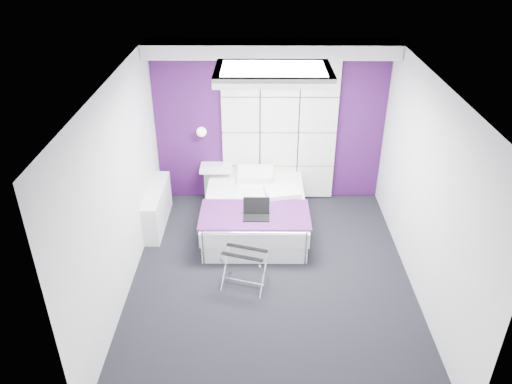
% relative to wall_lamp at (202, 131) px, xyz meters
% --- Properties ---
extents(floor, '(4.40, 4.40, 0.00)m').
position_rel_wall_lamp_xyz_m(floor, '(1.05, -2.06, -1.22)').
color(floor, black).
rests_on(floor, ground).
extents(ceiling, '(4.40, 4.40, 0.00)m').
position_rel_wall_lamp_xyz_m(ceiling, '(1.05, -2.06, 1.38)').
color(ceiling, white).
rests_on(ceiling, wall_back).
extents(wall_back, '(3.60, 0.00, 3.60)m').
position_rel_wall_lamp_xyz_m(wall_back, '(1.05, 0.14, 0.08)').
color(wall_back, silver).
rests_on(wall_back, floor).
extents(wall_left, '(0.00, 4.40, 4.40)m').
position_rel_wall_lamp_xyz_m(wall_left, '(-0.75, -2.06, 0.08)').
color(wall_left, silver).
rests_on(wall_left, floor).
extents(wall_right, '(0.00, 4.40, 4.40)m').
position_rel_wall_lamp_xyz_m(wall_right, '(2.85, -2.06, 0.08)').
color(wall_right, silver).
rests_on(wall_right, floor).
extents(accent_wall, '(3.58, 0.02, 2.58)m').
position_rel_wall_lamp_xyz_m(accent_wall, '(1.05, 0.13, 0.08)').
color(accent_wall, '#3D114A').
rests_on(accent_wall, wall_back).
extents(soffit, '(3.58, 0.50, 0.20)m').
position_rel_wall_lamp_xyz_m(soffit, '(1.05, -0.11, 1.28)').
color(soffit, white).
rests_on(soffit, wall_back).
extents(headboard, '(1.80, 0.08, 2.30)m').
position_rel_wall_lamp_xyz_m(headboard, '(1.20, 0.08, -0.05)').
color(headboard, silver).
rests_on(headboard, wall_back).
extents(skylight, '(1.36, 0.86, 0.12)m').
position_rel_wall_lamp_xyz_m(skylight, '(1.05, -1.46, 1.33)').
color(skylight, white).
rests_on(skylight, ceiling).
extents(wall_lamp, '(0.15, 0.15, 0.15)m').
position_rel_wall_lamp_xyz_m(wall_lamp, '(0.00, 0.00, 0.00)').
color(wall_lamp, white).
rests_on(wall_lamp, wall_back).
extents(radiator, '(0.22, 1.20, 0.60)m').
position_rel_wall_lamp_xyz_m(radiator, '(-0.64, -0.76, -0.92)').
color(radiator, white).
rests_on(radiator, floor).
extents(bed, '(1.53, 1.84, 0.65)m').
position_rel_wall_lamp_xyz_m(bed, '(0.83, -0.84, -0.95)').
color(bed, white).
rests_on(bed, floor).
extents(nightstand, '(0.50, 0.39, 0.06)m').
position_rel_wall_lamp_xyz_m(nightstand, '(0.20, -0.04, -0.61)').
color(nightstand, white).
rests_on(nightstand, wall_back).
extents(luggage_rack, '(0.53, 0.39, 0.52)m').
position_rel_wall_lamp_xyz_m(luggage_rack, '(0.71, -2.18, -0.96)').
color(luggage_rack, silver).
rests_on(luggage_rack, floor).
extents(laptop, '(0.36, 0.26, 0.26)m').
position_rel_wall_lamp_xyz_m(laptop, '(0.85, -1.34, -0.64)').
color(laptop, black).
rests_on(laptop, bed).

